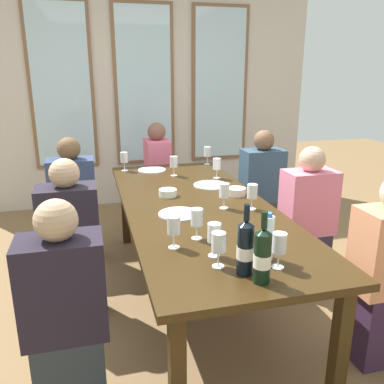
{
  "coord_description": "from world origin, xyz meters",
  "views": [
    {
      "loc": [
        -0.7,
        -2.57,
        1.64
      ],
      "look_at": [
        0.0,
        0.13,
        0.79
      ],
      "focal_mm": 37.82,
      "sensor_mm": 36.0,
      "label": 1
    }
  ],
  "objects_px": {
    "dining_table": "(197,213)",
    "wine_glass_11": "(246,236)",
    "white_plate_1": "(211,185)",
    "wine_glass_10": "(224,192)",
    "white_plate_0": "(179,214)",
    "wine_glass_8": "(207,152)",
    "tasting_bowl_0": "(236,191)",
    "wine_glass_3": "(217,164)",
    "wine_glass_1": "(252,193)",
    "wine_glass_2": "(214,234)",
    "seated_person_0": "(71,245)",
    "seated_person_3": "(261,192)",
    "seated_person_2": "(74,205)",
    "tasting_bowl_1": "(168,193)",
    "wine_glass_0": "(174,226)",
    "wine_glass_4": "(174,163)",
    "wine_glass_6": "(219,244)",
    "wine_glass_7": "(279,245)",
    "wine_bottle_1": "(262,256)",
    "wine_glass_5": "(124,158)",
    "wine_glass_9": "(197,219)",
    "wine_bottle_0": "(245,247)",
    "water_bottle": "(267,237)",
    "seated_person_6": "(158,177)",
    "white_plate_2": "(152,170)",
    "seated_person_4": "(66,319)"
  },
  "relations": [
    {
      "from": "seated_person_2",
      "to": "seated_person_4",
      "type": "distance_m",
      "value": 1.7
    },
    {
      "from": "wine_bottle_1",
      "to": "wine_glass_4",
      "type": "bearing_deg",
      "value": 89.49
    },
    {
      "from": "tasting_bowl_0",
      "to": "wine_glass_1",
      "type": "bearing_deg",
      "value": -92.5
    },
    {
      "from": "white_plate_0",
      "to": "tasting_bowl_1",
      "type": "distance_m",
      "value": 0.41
    },
    {
      "from": "white_plate_0",
      "to": "wine_glass_0",
      "type": "height_order",
      "value": "wine_glass_0"
    },
    {
      "from": "wine_bottle_1",
      "to": "wine_glass_5",
      "type": "xyz_separation_m",
      "value": [
        -0.39,
        2.21,
        -0.01
      ]
    },
    {
      "from": "white_plate_1",
      "to": "wine_glass_9",
      "type": "distance_m",
      "value": 1.08
    },
    {
      "from": "wine_glass_2",
      "to": "seated_person_0",
      "type": "height_order",
      "value": "seated_person_0"
    },
    {
      "from": "white_plate_1",
      "to": "wine_glass_2",
      "type": "bearing_deg",
      "value": -106.33
    },
    {
      "from": "tasting_bowl_0",
      "to": "wine_glass_3",
      "type": "height_order",
      "value": "wine_glass_3"
    },
    {
      "from": "water_bottle",
      "to": "wine_bottle_1",
      "type": "bearing_deg",
      "value": -119.87
    },
    {
      "from": "wine_glass_2",
      "to": "seated_person_3",
      "type": "xyz_separation_m",
      "value": [
        0.99,
        1.63,
        -0.33
      ]
    },
    {
      "from": "wine_glass_1",
      "to": "wine_glass_6",
      "type": "distance_m",
      "value": 0.87
    },
    {
      "from": "white_plate_0",
      "to": "wine_glass_9",
      "type": "bearing_deg",
      "value": -88.53
    },
    {
      "from": "seated_person_2",
      "to": "white_plate_0",
      "type": "bearing_deg",
      "value": -55.93
    },
    {
      "from": "wine_glass_9",
      "to": "wine_bottle_0",
      "type": "bearing_deg",
      "value": -76.35
    },
    {
      "from": "wine_glass_3",
      "to": "wine_glass_11",
      "type": "xyz_separation_m",
      "value": [
        -0.34,
        -1.51,
        0.0
      ]
    },
    {
      "from": "wine_glass_2",
      "to": "seated_person_3",
      "type": "relative_size",
      "value": 0.16
    },
    {
      "from": "white_plate_2",
      "to": "wine_glass_8",
      "type": "height_order",
      "value": "wine_glass_8"
    },
    {
      "from": "wine_glass_1",
      "to": "wine_glass_6",
      "type": "xyz_separation_m",
      "value": [
        -0.47,
        -0.73,
        -0.0
      ]
    },
    {
      "from": "white_plate_1",
      "to": "dining_table",
      "type": "bearing_deg",
      "value": -118.8
    },
    {
      "from": "wine_glass_8",
      "to": "wine_glass_10",
      "type": "xyz_separation_m",
      "value": [
        -0.27,
        -1.3,
        -0.0
      ]
    },
    {
      "from": "white_plate_1",
      "to": "wine_glass_11",
      "type": "distance_m",
      "value": 1.32
    },
    {
      "from": "tasting_bowl_0",
      "to": "wine_glass_10",
      "type": "distance_m",
      "value": 0.34
    },
    {
      "from": "white_plate_1",
      "to": "wine_glass_10",
      "type": "relative_size",
      "value": 1.59
    },
    {
      "from": "dining_table",
      "to": "wine_glass_11",
      "type": "xyz_separation_m",
      "value": [
        0.01,
        -0.88,
        0.19
      ]
    },
    {
      "from": "white_plate_0",
      "to": "wine_glass_8",
      "type": "distance_m",
      "value": 1.47
    },
    {
      "from": "wine_bottle_1",
      "to": "wine_glass_11",
      "type": "distance_m",
      "value": 0.24
    },
    {
      "from": "wine_glass_0",
      "to": "seated_person_6",
      "type": "xyz_separation_m",
      "value": [
        0.3,
        2.27,
        -0.34
      ]
    },
    {
      "from": "wine_glass_1",
      "to": "wine_glass_5",
      "type": "bearing_deg",
      "value": 119.02
    },
    {
      "from": "wine_glass_7",
      "to": "wine_glass_11",
      "type": "bearing_deg",
      "value": 131.91
    },
    {
      "from": "wine_glass_1",
      "to": "seated_person_3",
      "type": "height_order",
      "value": "seated_person_3"
    },
    {
      "from": "wine_glass_4",
      "to": "white_plate_1",
      "type": "bearing_deg",
      "value": -60.33
    },
    {
      "from": "tasting_bowl_1",
      "to": "tasting_bowl_0",
      "type": "bearing_deg",
      "value": -11.45
    },
    {
      "from": "wine_bottle_0",
      "to": "wine_glass_5",
      "type": "height_order",
      "value": "wine_bottle_0"
    },
    {
      "from": "wine_bottle_1",
      "to": "wine_glass_3",
      "type": "bearing_deg",
      "value": 78.45
    },
    {
      "from": "wine_glass_8",
      "to": "wine_glass_4",
      "type": "bearing_deg",
      "value": -138.9
    },
    {
      "from": "tasting_bowl_0",
      "to": "tasting_bowl_1",
      "type": "bearing_deg",
      "value": 168.55
    },
    {
      "from": "dining_table",
      "to": "seated_person_0",
      "type": "distance_m",
      "value": 0.87
    },
    {
      "from": "wine_glass_0",
      "to": "seated_person_3",
      "type": "xyz_separation_m",
      "value": [
        1.16,
        1.48,
        -0.34
      ]
    },
    {
      "from": "white_plate_0",
      "to": "seated_person_3",
      "type": "relative_size",
      "value": 0.24
    },
    {
      "from": "wine_glass_7",
      "to": "white_plate_0",
      "type": "bearing_deg",
      "value": 109.49
    },
    {
      "from": "water_bottle",
      "to": "wine_glass_0",
      "type": "relative_size",
      "value": 1.38
    },
    {
      "from": "wine_glass_5",
      "to": "wine_glass_11",
      "type": "bearing_deg",
      "value": -78.49
    },
    {
      "from": "seated_person_0",
      "to": "seated_person_6",
      "type": "bearing_deg",
      "value": 61.86
    },
    {
      "from": "seated_person_3",
      "to": "wine_glass_9",
      "type": "bearing_deg",
      "value": -126.01
    },
    {
      "from": "wine_glass_10",
      "to": "seated_person_2",
      "type": "relative_size",
      "value": 0.16
    },
    {
      "from": "water_bottle",
      "to": "wine_glass_1",
      "type": "relative_size",
      "value": 1.38
    },
    {
      "from": "wine_glass_0",
      "to": "wine_glass_4",
      "type": "xyz_separation_m",
      "value": [
        0.31,
        1.47,
        -0.0
      ]
    },
    {
      "from": "tasting_bowl_1",
      "to": "wine_glass_8",
      "type": "relative_size",
      "value": 0.76
    }
  ]
}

